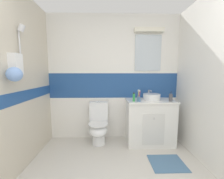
{
  "coord_description": "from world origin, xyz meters",
  "views": [
    {
      "loc": [
        -0.1,
        -0.4,
        1.35
      ],
      "look_at": [
        -0.04,
        2.0,
        1.07
      ],
      "focal_mm": 22.1,
      "sensor_mm": 36.0,
      "label": 1
    }
  ],
  "objects_px": {
    "sink_basin": "(151,96)",
    "soap_dispenser": "(171,98)",
    "toilet": "(99,125)",
    "toothbrush_cup": "(139,98)",
    "deodorant_spray_can": "(134,97)"
  },
  "relations": [
    {
      "from": "deodorant_spray_can",
      "to": "toothbrush_cup",
      "type": "bearing_deg",
      "value": -11.26
    },
    {
      "from": "toilet",
      "to": "soap_dispenser",
      "type": "relative_size",
      "value": 4.55
    },
    {
      "from": "toilet",
      "to": "toothbrush_cup",
      "type": "bearing_deg",
      "value": -12.09
    },
    {
      "from": "toilet",
      "to": "deodorant_spray_can",
      "type": "height_order",
      "value": "deodorant_spray_can"
    },
    {
      "from": "deodorant_spray_can",
      "to": "soap_dispenser",
      "type": "bearing_deg",
      "value": -1.33
    },
    {
      "from": "deodorant_spray_can",
      "to": "toilet",
      "type": "bearing_deg",
      "value": 167.8
    },
    {
      "from": "sink_basin",
      "to": "toilet",
      "type": "xyz_separation_m",
      "value": [
        -1.02,
        -0.03,
        -0.54
      ]
    },
    {
      "from": "sink_basin",
      "to": "soap_dispenser",
      "type": "relative_size",
      "value": 2.09
    },
    {
      "from": "toothbrush_cup",
      "to": "soap_dispenser",
      "type": "distance_m",
      "value": 0.58
    },
    {
      "from": "sink_basin",
      "to": "toothbrush_cup",
      "type": "distance_m",
      "value": 0.34
    },
    {
      "from": "sink_basin",
      "to": "toothbrush_cup",
      "type": "bearing_deg",
      "value": -146.69
    },
    {
      "from": "toilet",
      "to": "toothbrush_cup",
      "type": "height_order",
      "value": "toothbrush_cup"
    },
    {
      "from": "toilet",
      "to": "soap_dispenser",
      "type": "height_order",
      "value": "soap_dispenser"
    },
    {
      "from": "toothbrush_cup",
      "to": "deodorant_spray_can",
      "type": "xyz_separation_m",
      "value": [
        -0.09,
        0.02,
        0.02
      ]
    },
    {
      "from": "sink_basin",
      "to": "deodorant_spray_can",
      "type": "relative_size",
      "value": 2.3
    }
  ]
}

